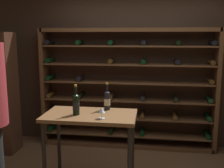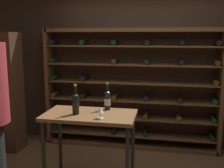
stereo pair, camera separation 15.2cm
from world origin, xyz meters
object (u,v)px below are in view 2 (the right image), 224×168
wine_bottle_red_label (76,104)px  wine_bottle_gold_foil (107,100)px  display_cabinet (6,92)px  wine_rack (131,89)px  tasting_table (90,124)px  wine_glass_stemmed_right (100,110)px

wine_bottle_red_label → wine_bottle_gold_foil: (0.31, 0.26, -0.00)m
display_cabinet → wine_bottle_gold_foil: 1.93m
wine_rack → tasting_table: bearing=-102.5°
tasting_table → wine_bottle_gold_foil: wine_bottle_gold_foil is taller
wine_bottle_red_label → wine_glass_stemmed_right: 0.33m
display_cabinet → wine_glass_stemmed_right: size_ratio=14.58×
wine_rack → display_cabinet: wine_rack is taller
wine_bottle_red_label → wine_glass_stemmed_right: wine_bottle_red_label is taller
display_cabinet → wine_bottle_red_label: size_ratio=5.43×
tasting_table → wine_glass_stemmed_right: size_ratio=8.14×
wine_rack → display_cabinet: size_ratio=1.51×
display_cabinet → wine_bottle_gold_foil: bearing=-21.4°
tasting_table → wine_bottle_red_label: 0.29m
wine_rack → wine_bottle_red_label: wine_rack is taller
wine_bottle_gold_foil → tasting_table: bearing=-128.9°
display_cabinet → wine_glass_stemmed_right: display_cabinet is taller
display_cabinet → wine_bottle_gold_foil: display_cabinet is taller
wine_rack → wine_glass_stemmed_right: wine_rack is taller
tasting_table → wine_glass_stemmed_right: 0.31m
wine_bottle_gold_foil → wine_glass_stemmed_right: 0.36m
wine_bottle_red_label → wine_rack: bearing=72.4°
wine_bottle_red_label → wine_bottle_gold_foil: wine_bottle_red_label is taller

